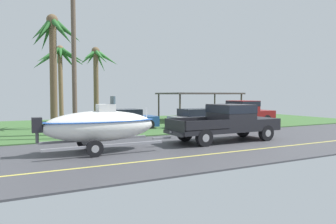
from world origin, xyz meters
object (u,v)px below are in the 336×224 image
object	(u,v)px
parked_sedan_near	(123,120)
utility_pole	(74,54)
pickup_truck_towing	(230,120)
boat_on_trailer	(100,126)
palm_tree_near_left	(97,66)
palm_tree_mid	(54,44)
carport_awning	(199,94)
parked_pickup_background	(242,112)
parked_sedan_far	(200,119)
palm_tree_near_right	(60,62)

from	to	relation	value
parked_sedan_near	utility_pole	xyz separation A→B (m)	(-3.70, -3.20, 3.79)
pickup_truck_towing	boat_on_trailer	xyz separation A→B (m)	(-6.70, -0.00, 0.04)
palm_tree_near_left	palm_tree_mid	xyz separation A→B (m)	(-4.29, -8.06, 0.42)
carport_awning	utility_pole	bearing A→B (deg)	-150.65
utility_pole	boat_on_trailer	bearing A→B (deg)	-85.19
palm_tree_near_left	palm_tree_mid	distance (m)	9.14
palm_tree_near_left	palm_tree_mid	size ratio (longest dim) A/B	0.95
parked_sedan_near	parked_pickup_background	bearing A→B (deg)	-8.38
pickup_truck_towing	parked_sedan_near	size ratio (longest dim) A/B	1.35
carport_awning	palm_tree_near_left	xyz separation A→B (m)	(-8.53, 3.06, 2.38)
palm_tree_mid	carport_awning	bearing A→B (deg)	21.29
parked_pickup_background	parked_sedan_near	size ratio (longest dim) A/B	1.35
pickup_truck_towing	carport_awning	xyz separation A→B (m)	(5.02, 10.73, 1.37)
parked_pickup_background	parked_sedan_far	bearing A→B (deg)	-175.50
parked_pickup_background	parked_sedan_far	distance (m)	4.11
parked_pickup_background	parked_sedan_far	xyz separation A→B (m)	(-4.08, -0.32, -0.38)
carport_awning	palm_tree_mid	xyz separation A→B (m)	(-12.82, -5.00, 2.80)
pickup_truck_towing	utility_pole	xyz separation A→B (m)	(-7.03, 3.95, 3.42)
boat_on_trailer	parked_pickup_background	distance (m)	13.77
parked_pickup_background	parked_sedan_near	bearing A→B (deg)	171.62
parked_pickup_background	palm_tree_near_left	xyz separation A→B (m)	(-9.30, 7.98, 3.73)
parked_sedan_near	palm_tree_mid	distance (m)	6.52
parked_sedan_near	carport_awning	bearing A→B (deg)	23.15
parked_sedan_near	parked_sedan_far	distance (m)	5.30
boat_on_trailer	carport_awning	distance (m)	15.94
palm_tree_near_right	palm_tree_mid	bearing A→B (deg)	-101.45
pickup_truck_towing	parked_sedan_far	size ratio (longest dim) A/B	1.37
parked_pickup_background	palm_tree_near_right	xyz separation A→B (m)	(-12.90, 3.32, 3.50)
parked_sedan_far	utility_pole	xyz separation A→B (m)	(-8.74, -1.54, 3.79)
pickup_truck_towing	palm_tree_mid	bearing A→B (deg)	143.69
parked_pickup_background	utility_pole	size ratio (longest dim) A/B	0.70
palm_tree_near_left	parked_pickup_background	bearing A→B (deg)	-40.63
parked_pickup_background	utility_pole	bearing A→B (deg)	-171.73
boat_on_trailer	palm_tree_near_right	world-z (taller)	palm_tree_near_right
parked_sedan_near	palm_tree_mid	bearing A→B (deg)	-162.32
parked_sedan_near	carport_awning	size ratio (longest dim) A/B	0.66
parked_pickup_background	parked_sedan_near	world-z (taller)	parked_pickup_background
carport_awning	palm_tree_near_left	distance (m)	9.37
palm_tree_near_right	utility_pole	distance (m)	5.19
carport_awning	boat_on_trailer	bearing A→B (deg)	-137.53
parked_pickup_background	parked_sedan_near	distance (m)	9.22
palm_tree_near_left	palm_tree_near_right	distance (m)	5.89
parked_sedan_near	palm_tree_near_left	distance (m)	7.81
palm_tree_mid	utility_pole	bearing A→B (deg)	-66.55
carport_awning	utility_pole	world-z (taller)	utility_pole
boat_on_trailer	carport_awning	world-z (taller)	carport_awning
parked_pickup_background	palm_tree_near_right	size ratio (longest dim) A/B	1.06
pickup_truck_towing	parked_sedan_far	bearing A→B (deg)	72.74
parked_sedan_near	parked_sedan_far	xyz separation A→B (m)	(5.04, -1.66, -0.00)
palm_tree_mid	utility_pole	distance (m)	2.08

